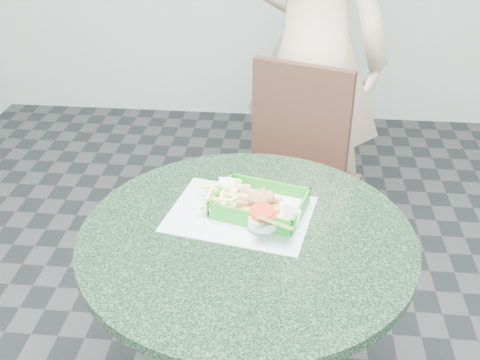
# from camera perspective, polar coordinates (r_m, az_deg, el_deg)

# --- Properties ---
(cafe_table) EXTENTS (0.93, 0.93, 0.75)m
(cafe_table) POSITION_cam_1_polar(r_m,az_deg,el_deg) (1.67, 0.64, -10.64)
(cafe_table) COLOR black
(cafe_table) RESTS_ON floor
(dining_chair) EXTENTS (0.43, 0.43, 0.93)m
(dining_chair) POSITION_cam_1_polar(r_m,az_deg,el_deg) (2.37, 5.93, 1.67)
(dining_chair) COLOR #543122
(dining_chair) RESTS_ON floor
(diner_person) EXTENTS (0.95, 0.80, 2.20)m
(diner_person) POSITION_cam_1_polar(r_m,az_deg,el_deg) (2.46, 7.70, 16.89)
(diner_person) COLOR beige
(diner_person) RESTS_ON floor
(placemat) EXTENTS (0.45, 0.37, 0.00)m
(placemat) POSITION_cam_1_polar(r_m,az_deg,el_deg) (1.63, 0.01, -4.03)
(placemat) COLOR #ABCCCA
(placemat) RESTS_ON cafe_table
(food_basket) EXTENTS (0.25, 0.18, 0.05)m
(food_basket) POSITION_cam_1_polar(r_m,az_deg,el_deg) (1.63, 2.00, -3.31)
(food_basket) COLOR #1C901E
(food_basket) RESTS_ON placemat
(crab_sandwich) EXTENTS (0.11, 0.11, 0.07)m
(crab_sandwich) POSITION_cam_1_polar(r_m,az_deg,el_deg) (1.60, 2.26, -2.71)
(crab_sandwich) COLOR gold
(crab_sandwich) RESTS_ON food_basket
(fries_pile) EXTENTS (0.14, 0.15, 0.05)m
(fries_pile) POSITION_cam_1_polar(r_m,az_deg,el_deg) (1.62, -1.81, -2.74)
(fries_pile) COLOR #FFF094
(fries_pile) RESTS_ON food_basket
(sauce_ramekin) EXTENTS (0.05, 0.05, 0.03)m
(sauce_ramekin) POSITION_cam_1_polar(r_m,az_deg,el_deg) (1.65, -1.81, -1.63)
(sauce_ramekin) COLOR white
(sauce_ramekin) RESTS_ON food_basket
(garnish_cup) EXTENTS (0.12, 0.12, 0.05)m
(garnish_cup) POSITION_cam_1_polar(r_m,az_deg,el_deg) (1.54, 3.51, -4.50)
(garnish_cup) COLOR silver
(garnish_cup) RESTS_ON food_basket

